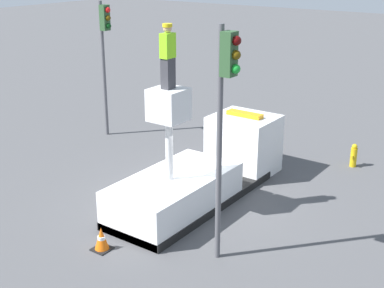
% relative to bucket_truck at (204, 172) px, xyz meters
% --- Properties ---
extents(ground_plane, '(120.00, 120.00, 0.00)m').
position_rel_bucket_truck_xyz_m(ground_plane, '(-0.62, 0.00, -0.78)').
color(ground_plane, '#4C4C4F').
extents(bucket_truck, '(7.08, 2.20, 3.84)m').
position_rel_bucket_truck_xyz_m(bucket_truck, '(0.00, 0.00, 0.00)').
color(bucket_truck, black).
rests_on(bucket_truck, ground).
extents(worker, '(0.40, 0.26, 1.75)m').
position_rel_bucket_truck_xyz_m(worker, '(-1.77, 0.00, 3.94)').
color(worker, '#38383D').
rests_on(worker, bucket_truck).
extents(traffic_light_pole, '(0.34, 0.57, 5.87)m').
position_rel_bucket_truck_xyz_m(traffic_light_pole, '(-2.88, -2.52, 3.35)').
color(traffic_light_pole, '#515156').
rests_on(traffic_light_pole, ground).
extents(traffic_light_across, '(0.34, 0.57, 5.57)m').
position_rel_bucket_truck_xyz_m(traffic_light_across, '(2.62, 6.71, 3.16)').
color(traffic_light_across, '#515156').
rests_on(traffic_light_across, ground).
extents(fire_hydrant, '(0.47, 0.23, 0.86)m').
position_rel_bucket_truck_xyz_m(fire_hydrant, '(5.16, -3.03, -0.36)').
color(fire_hydrant, gold).
rests_on(fire_hydrant, ground).
extents(traffic_cone_rear, '(0.47, 0.47, 0.63)m').
position_rel_bucket_truck_xyz_m(traffic_cone_rear, '(-4.36, 0.25, -0.48)').
color(traffic_cone_rear, black).
rests_on(traffic_cone_rear, ground).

